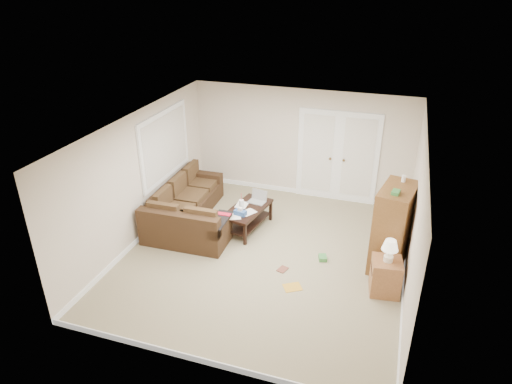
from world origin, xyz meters
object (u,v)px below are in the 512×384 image
(side_cabinet, at_px, (386,274))
(tv_armoire, at_px, (393,228))
(sectional_sofa, at_px, (187,212))
(coffee_table, at_px, (248,217))

(side_cabinet, bearing_deg, tv_armoire, 81.38)
(sectional_sofa, bearing_deg, tv_armoire, -3.91)
(coffee_table, relative_size, side_cabinet, 1.28)
(sectional_sofa, relative_size, coffee_table, 1.98)
(sectional_sofa, distance_m, coffee_table, 1.26)
(coffee_table, relative_size, tv_armoire, 0.77)
(coffee_table, bearing_deg, sectional_sofa, -157.59)
(coffee_table, bearing_deg, side_cabinet, -13.54)
(sectional_sofa, xyz_separation_m, coffee_table, (1.24, 0.26, -0.04))
(coffee_table, bearing_deg, tv_armoire, 1.38)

